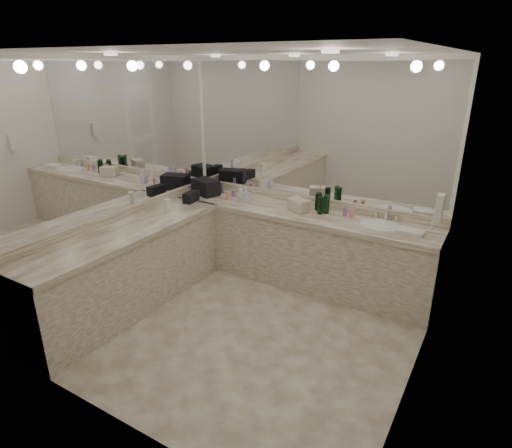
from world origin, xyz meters
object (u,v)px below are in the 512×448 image
Objects in this scene: sink at (380,226)px; soap_bottle_b at (246,194)px; soap_bottle_a at (241,192)px; hand_towel at (411,232)px; cream_cosmetic_case at (299,205)px; wall_phone at (439,208)px; soap_bottle_c at (301,204)px; black_toiletry_bag at (206,187)px.

sink is 1.68m from soap_bottle_b.
sink is 2.40× the size of soap_bottle_a.
cream_cosmetic_case is at bearing 177.32° from hand_towel.
wall_phone is at bearing -39.57° from sink.
soap_bottle_b is (-1.67, -0.02, 0.10)m from sink.
hand_towel is 2.00m from soap_bottle_b.
soap_bottle_c is (0.74, 0.02, -0.00)m from soap_bottle_b.
wall_phone reaches higher than black_toiletry_bag.
soap_bottle_c is at bearing -3.29° from soap_bottle_a.
black_toiletry_bag is at bearing -179.26° from sink.
black_toiletry_bag reaches higher than soap_bottle_b.
soap_bottle_a is 0.14m from soap_bottle_b.
sink is 2.44× the size of soap_bottle_b.
soap_bottle_c is at bearing -179.99° from sink.
soap_bottle_a is at bearing 176.82° from hand_towel.
soap_bottle_c is at bearing 41.75° from cream_cosmetic_case.
soap_bottle_c reaches higher than cream_cosmetic_case.
wall_phone is 1.35× the size of soap_bottle_c.
black_toiletry_bag is 2.61m from hand_towel.
wall_phone reaches higher than soap_bottle_c.
soap_bottle_a is (-2.12, 0.12, 0.07)m from hand_towel.
wall_phone is 1.68m from cream_cosmetic_case.
soap_bottle_a is (0.49, 0.08, -0.01)m from black_toiletry_bag.
black_toiletry_bag is at bearing 179.15° from hand_towel.
cream_cosmetic_case is 0.72m from soap_bottle_b.
wall_phone is 0.67m from hand_towel.
soap_bottle_a is (-0.84, 0.06, 0.02)m from cream_cosmetic_case.
cream_cosmetic_case is 0.84m from soap_bottle_a.
black_toiletry_bag is 1.98× the size of soap_bottle_c.
sink is 2.29m from black_toiletry_bag.
wall_phone is 1.65m from soap_bottle_c.
cream_cosmetic_case is at bearing -179.49° from sink.
hand_towel reaches higher than sink.
black_toiletry_bag reaches higher than cream_cosmetic_case.
sink is 1.83× the size of wall_phone.
wall_phone is 2.36m from soap_bottle_b.
wall_phone is 0.96× the size of hand_towel.
soap_bottle_a reaches higher than soap_bottle_b.
wall_phone is at bearing -9.25° from black_toiletry_bag.
soap_bottle_c is at bearing 161.94° from wall_phone.
soap_bottle_b is (-2.00, 0.05, 0.07)m from hand_towel.
hand_towel is (1.28, -0.06, -0.05)m from cream_cosmetic_case.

